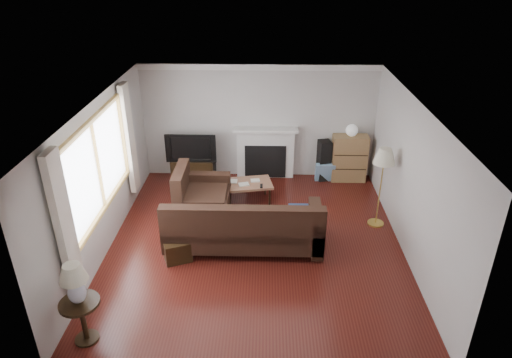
{
  "coord_description": "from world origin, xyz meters",
  "views": [
    {
      "loc": [
        0.17,
        -6.59,
        4.55
      ],
      "look_at": [
        0.0,
        0.3,
        1.1
      ],
      "focal_mm": 32.0,
      "sensor_mm": 36.0,
      "label": 1
    }
  ],
  "objects_px": {
    "floor_lamp": "(380,188)",
    "side_table": "(83,321)",
    "sectional_sofa": "(244,223)",
    "coffee_table": "(244,192)",
    "tv_stand": "(193,169)",
    "bookshelf": "(349,158)"
  },
  "relations": [
    {
      "from": "floor_lamp",
      "to": "sectional_sofa",
      "type": "bearing_deg",
      "value": -162.45
    },
    {
      "from": "coffee_table",
      "to": "floor_lamp",
      "type": "distance_m",
      "value": 2.66
    },
    {
      "from": "sectional_sofa",
      "to": "side_table",
      "type": "xyz_separation_m",
      "value": [
        -1.95,
        -2.17,
        -0.14
      ]
    },
    {
      "from": "floor_lamp",
      "to": "side_table",
      "type": "bearing_deg",
      "value": -146.13
    },
    {
      "from": "bookshelf",
      "to": "floor_lamp",
      "type": "xyz_separation_m",
      "value": [
        0.25,
        -1.84,
        0.25
      ]
    },
    {
      "from": "side_table",
      "to": "sectional_sofa",
      "type": "bearing_deg",
      "value": 48.0
    },
    {
      "from": "coffee_table",
      "to": "side_table",
      "type": "height_order",
      "value": "side_table"
    },
    {
      "from": "sectional_sofa",
      "to": "floor_lamp",
      "type": "distance_m",
      "value": 2.55
    },
    {
      "from": "bookshelf",
      "to": "coffee_table",
      "type": "height_order",
      "value": "bookshelf"
    },
    {
      "from": "tv_stand",
      "to": "sectional_sofa",
      "type": "distance_m",
      "value": 2.87
    },
    {
      "from": "coffee_table",
      "to": "floor_lamp",
      "type": "bearing_deg",
      "value": -28.33
    },
    {
      "from": "coffee_table",
      "to": "floor_lamp",
      "type": "xyz_separation_m",
      "value": [
        2.49,
        -0.78,
        0.55
      ]
    },
    {
      "from": "sectional_sofa",
      "to": "coffee_table",
      "type": "height_order",
      "value": "sectional_sofa"
    },
    {
      "from": "tv_stand",
      "to": "coffee_table",
      "type": "height_order",
      "value": "tv_stand"
    },
    {
      "from": "sectional_sofa",
      "to": "floor_lamp",
      "type": "relative_size",
      "value": 1.87
    },
    {
      "from": "bookshelf",
      "to": "coffee_table",
      "type": "bearing_deg",
      "value": -154.69
    },
    {
      "from": "bookshelf",
      "to": "sectional_sofa",
      "type": "bearing_deg",
      "value": -129.8
    },
    {
      "from": "tv_stand",
      "to": "bookshelf",
      "type": "height_order",
      "value": "bookshelf"
    },
    {
      "from": "floor_lamp",
      "to": "side_table",
      "type": "relative_size",
      "value": 2.41
    },
    {
      "from": "coffee_table",
      "to": "side_table",
      "type": "relative_size",
      "value": 1.74
    },
    {
      "from": "tv_stand",
      "to": "bookshelf",
      "type": "xyz_separation_m",
      "value": [
        3.42,
        0.03,
        0.28
      ]
    },
    {
      "from": "tv_stand",
      "to": "floor_lamp",
      "type": "distance_m",
      "value": 4.13
    }
  ]
}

